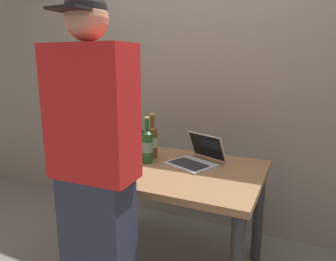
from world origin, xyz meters
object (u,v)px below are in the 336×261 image
at_px(beer_bottle_amber, 147,145).
at_px(laptop, 196,158).
at_px(beer_bottle_brown, 139,142).
at_px(beer_bottle_dark, 153,141).
at_px(beer_bottle_green, 137,141).
at_px(person_figure, 95,176).

bearing_deg(beer_bottle_amber, laptop, 21.29).
bearing_deg(beer_bottle_brown, beer_bottle_dark, 45.78).
xyz_separation_m(laptop, beer_bottle_amber, (-0.32, -0.12, 0.08)).
bearing_deg(beer_bottle_dark, beer_bottle_brown, -134.22).
height_order(laptop, beer_bottle_dark, beer_bottle_dark).
xyz_separation_m(beer_bottle_green, beer_bottle_dark, (0.13, -0.00, 0.02)).
relative_size(laptop, beer_bottle_dark, 1.27).
relative_size(laptop, beer_bottle_brown, 1.33).
bearing_deg(person_figure, beer_bottle_amber, 95.26).
height_order(beer_bottle_brown, beer_bottle_amber, beer_bottle_amber).
height_order(beer_bottle_brown, beer_bottle_dark, beer_bottle_dark).
bearing_deg(beer_bottle_green, beer_bottle_brown, -52.35).
relative_size(laptop, beer_bottle_amber, 1.29).
distance_m(laptop, beer_bottle_green, 0.48).
bearing_deg(beer_bottle_brown, person_figure, -77.51).
bearing_deg(person_figure, beer_bottle_brown, 102.49).
distance_m(laptop, beer_bottle_dark, 0.35).
bearing_deg(beer_bottle_dark, person_figure, -84.09).
height_order(laptop, person_figure, person_figure).
relative_size(laptop, beer_bottle_green, 1.39).
bearing_deg(beer_bottle_dark, laptop, 1.16).
bearing_deg(beer_bottle_amber, person_figure, -84.74).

